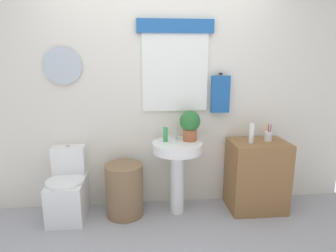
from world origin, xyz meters
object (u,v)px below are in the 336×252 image
object	(u,v)px
potted_plant	(190,124)
wooden_cabinet	(257,176)
toilet	(68,190)
pedestal_sink	(177,160)
soap_bottle	(166,134)
lotion_bottle	(252,134)
toothbrush_cup	(268,136)
laundry_hamper	(124,190)

from	to	relation	value
potted_plant	wooden_cabinet	bearing A→B (deg)	-4.61
potted_plant	toilet	bearing A→B (deg)	-178.71
pedestal_sink	soap_bottle	xyz separation A→B (m)	(-0.12, 0.05, 0.27)
soap_bottle	lotion_bottle	distance (m)	0.90
pedestal_sink	toothbrush_cup	distance (m)	1.02
soap_bottle	potted_plant	size ratio (longest dim) A/B	0.47
toilet	potted_plant	bearing A→B (deg)	1.29
toilet	lotion_bottle	distance (m)	2.02
pedestal_sink	lotion_bottle	xyz separation A→B (m)	(0.78, -0.04, 0.28)
toilet	lotion_bottle	xyz separation A→B (m)	(1.93, -0.07, 0.59)
soap_bottle	lotion_bottle	world-z (taller)	lotion_bottle
toilet	soap_bottle	world-z (taller)	soap_bottle
toilet	soap_bottle	distance (m)	1.19
pedestal_sink	laundry_hamper	bearing A→B (deg)	-180.00
wooden_cabinet	toothbrush_cup	bearing A→B (deg)	10.58
toilet	laundry_hamper	distance (m)	0.59
wooden_cabinet	toothbrush_cup	xyz separation A→B (m)	(0.11, 0.02, 0.44)
wooden_cabinet	laundry_hamper	bearing A→B (deg)	180.00
pedestal_sink	wooden_cabinet	world-z (taller)	pedestal_sink
toilet	toothbrush_cup	size ratio (longest dim) A/B	4.06
laundry_hamper	pedestal_sink	world-z (taller)	pedestal_sink
wooden_cabinet	lotion_bottle	distance (m)	0.51
lotion_bottle	toothbrush_cup	distance (m)	0.23
toothbrush_cup	lotion_bottle	bearing A→B (deg)	-164.26
laundry_hamper	soap_bottle	bearing A→B (deg)	6.42
toothbrush_cup	potted_plant	bearing A→B (deg)	177.30
potted_plant	lotion_bottle	xyz separation A→B (m)	(0.64, -0.10, -0.09)
pedestal_sink	soap_bottle	distance (m)	0.30
laundry_hamper	pedestal_sink	xyz separation A→B (m)	(0.56, 0.00, 0.32)
potted_plant	pedestal_sink	bearing A→B (deg)	-156.80
wooden_cabinet	soap_bottle	bearing A→B (deg)	177.15
toothbrush_cup	wooden_cabinet	bearing A→B (deg)	-169.42
toothbrush_cup	toilet	bearing A→B (deg)	179.71
wooden_cabinet	pedestal_sink	bearing A→B (deg)	180.00
pedestal_sink	wooden_cabinet	bearing A→B (deg)	-0.00
laundry_hamper	lotion_bottle	xyz separation A→B (m)	(1.34, -0.04, 0.60)
toilet	potted_plant	distance (m)	1.47
wooden_cabinet	lotion_bottle	size ratio (longest dim) A/B	3.76
soap_bottle	toothbrush_cup	size ratio (longest dim) A/B	0.82
pedestal_sink	toothbrush_cup	bearing A→B (deg)	1.15
soap_bottle	potted_plant	distance (m)	0.28
soap_bottle	toothbrush_cup	world-z (taller)	toothbrush_cup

